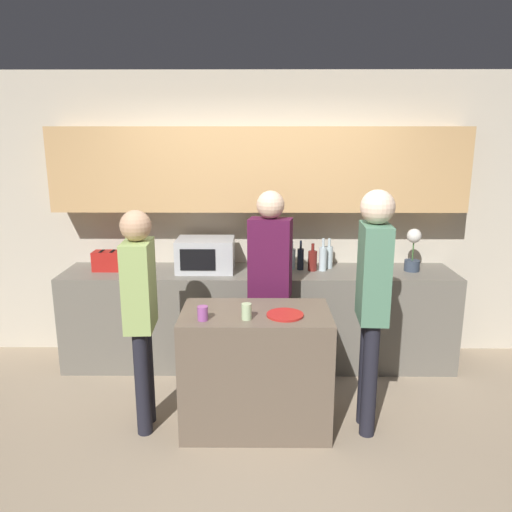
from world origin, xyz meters
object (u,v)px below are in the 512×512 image
object	(u,v)px
toaster	(108,261)
person_left	(140,304)
potted_plant	(413,250)
bottle_2	(312,260)
bottle_3	(323,258)
person_right	(270,274)
cup_0	(203,313)
bottle_0	(292,258)
person_center	(373,291)
bottle_4	(329,257)
cup_1	(247,312)
plate_on_island	(285,315)
microwave	(206,255)
bottle_1	(301,259)

from	to	relation	value
toaster	person_left	world-z (taller)	person_left
potted_plant	bottle_2	distance (m)	0.92
potted_plant	bottle_3	distance (m)	0.83
person_right	cup_0	bearing A→B (deg)	68.44
bottle_0	person_center	bearing A→B (deg)	-68.08
bottle_4	cup_1	bearing A→B (deg)	-119.13
bottle_2	person_left	world-z (taller)	person_left
bottle_2	person_right	bearing A→B (deg)	-127.77
plate_on_island	microwave	bearing A→B (deg)	120.17
bottle_0	person_left	bearing A→B (deg)	-133.53
potted_plant	bottle_3	world-z (taller)	potted_plant
bottle_2	person_center	bearing A→B (deg)	-75.13
toaster	potted_plant	distance (m)	2.81
bottle_0	person_left	xyz separation A→B (m)	(-1.15, -1.21, -0.03)
toaster	cup_0	distance (m)	1.61
microwave	cup_0	bearing A→B (deg)	-84.96
bottle_2	bottle_4	size ratio (longest dim) A/B	0.89
cup_0	person_left	distance (m)	0.47
bottle_4	person_left	world-z (taller)	person_left
bottle_1	person_right	size ratio (longest dim) A/B	0.16
bottle_4	person_left	xyz separation A→B (m)	(-1.50, -1.22, -0.04)
microwave	person_center	world-z (taller)	person_center
microwave	person_left	bearing A→B (deg)	-107.11
bottle_3	person_center	size ratio (longest dim) A/B	0.17
person_left	cup_0	bearing A→B (deg)	71.58
toaster	person_right	distance (m)	1.58
person_left	microwave	bearing A→B (deg)	159.99
bottle_1	person_center	size ratio (longest dim) A/B	0.15
plate_on_island	person_left	distance (m)	1.03
plate_on_island	potted_plant	bearing A→B (deg)	43.50
cup_1	person_left	world-z (taller)	person_left
toaster	person_right	world-z (taller)	person_right
person_center	toaster	bearing A→B (deg)	66.15
bottle_1	person_left	size ratio (longest dim) A/B	0.17
cup_1	person_center	xyz separation A→B (m)	(0.88, 0.10, 0.12)
bottle_2	bottle_4	distance (m)	0.19
cup_0	bottle_4	bearing A→B (deg)	52.38
bottle_2	plate_on_island	size ratio (longest dim) A/B	0.98
bottle_0	bottle_4	bearing A→B (deg)	2.59
bottle_0	bottle_2	bearing A→B (deg)	-23.01
person_right	bottle_4	bearing A→B (deg)	-121.30
cup_0	bottle_0	bearing A→B (deg)	62.65
plate_on_island	bottle_1	bearing A→B (deg)	80.45
potted_plant	bottle_2	bearing A→B (deg)	179.96
toaster	cup_1	distance (m)	1.80
bottle_3	person_left	xyz separation A→B (m)	(-1.43, -1.13, -0.05)
person_left	person_center	world-z (taller)	person_center
bottle_2	cup_0	distance (m)	1.53
microwave	bottle_1	distance (m)	0.88
bottle_4	microwave	bearing A→B (deg)	-175.15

